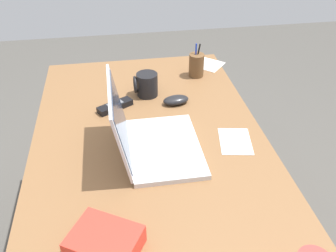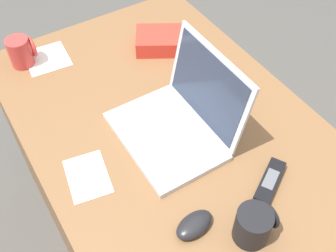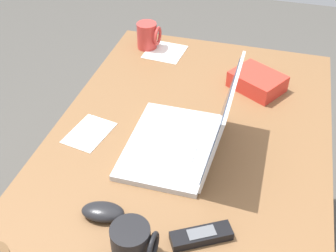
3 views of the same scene
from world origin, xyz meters
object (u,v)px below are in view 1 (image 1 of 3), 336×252
object	(u,v)px
coffee_mug_white	(146,85)
pen_holder	(196,65)
snack_bag	(105,243)
laptop	(150,139)
computer_mouse	(176,100)
cordless_phone	(115,106)

from	to	relation	value
coffee_mug_white	pen_holder	xyz separation A→B (m)	(0.14, -0.25, 0.00)
pen_holder	snack_bag	bearing A→B (deg)	153.92
snack_bag	laptop	bearing A→B (deg)	-23.07
computer_mouse	snack_bag	xyz separation A→B (m)	(-0.66, 0.30, 0.01)
pen_holder	laptop	bearing A→B (deg)	151.82
coffee_mug_white	snack_bag	bearing A→B (deg)	165.88
laptop	coffee_mug_white	xyz separation A→B (m)	(0.38, -0.03, -0.00)
cordless_phone	computer_mouse	bearing A→B (deg)	-90.17
computer_mouse	coffee_mug_white	bearing A→B (deg)	43.12
computer_mouse	coffee_mug_white	size ratio (longest dim) A/B	1.06
laptop	coffee_mug_white	size ratio (longest dim) A/B	3.42
computer_mouse	pen_holder	xyz separation A→B (m)	(0.23, -0.14, 0.04)
laptop	computer_mouse	xyz separation A→B (m)	(0.29, -0.14, -0.04)
snack_bag	computer_mouse	bearing A→B (deg)	-24.33
laptop	cordless_phone	world-z (taller)	laptop
laptop	coffee_mug_white	distance (m)	0.38
cordless_phone	snack_bag	distance (m)	0.67
laptop	snack_bag	bearing A→B (deg)	156.93
coffee_mug_white	snack_bag	size ratio (longest dim) A/B	0.60
laptop	pen_holder	xyz separation A→B (m)	(0.52, -0.28, 0.00)
laptop	pen_holder	world-z (taller)	laptop
cordless_phone	pen_holder	xyz separation A→B (m)	(0.23, -0.38, 0.04)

